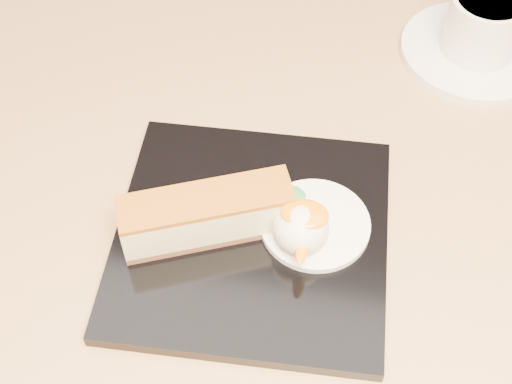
% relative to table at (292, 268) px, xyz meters
% --- Properties ---
extents(table, '(0.80, 0.80, 0.72)m').
position_rel_table_xyz_m(table, '(0.00, 0.00, 0.00)').
color(table, black).
rests_on(table, ground).
extents(dessert_plate, '(0.23, 0.23, 0.01)m').
position_rel_table_xyz_m(dessert_plate, '(-0.03, -0.07, 0.16)').
color(dessert_plate, black).
rests_on(dessert_plate, table).
extents(cheesecake, '(0.14, 0.09, 0.04)m').
position_rel_table_xyz_m(cheesecake, '(-0.06, -0.08, 0.19)').
color(cheesecake, brown).
rests_on(cheesecake, dessert_plate).
extents(cream_smear, '(0.09, 0.09, 0.01)m').
position_rel_table_xyz_m(cream_smear, '(0.02, -0.06, 0.17)').
color(cream_smear, white).
rests_on(cream_smear, dessert_plate).
extents(ice_cream_scoop, '(0.04, 0.04, 0.04)m').
position_rel_table_xyz_m(ice_cream_scoop, '(0.01, -0.08, 0.19)').
color(ice_cream_scoop, white).
rests_on(ice_cream_scoop, cream_smear).
extents(mango_sauce, '(0.04, 0.03, 0.01)m').
position_rel_table_xyz_m(mango_sauce, '(0.01, -0.08, 0.21)').
color(mango_sauce, orange).
rests_on(mango_sauce, ice_cream_scoop).
extents(mint_sprig, '(0.04, 0.03, 0.00)m').
position_rel_table_xyz_m(mint_sprig, '(-0.01, -0.03, 0.17)').
color(mint_sprig, '#2C883C').
rests_on(mint_sprig, cream_smear).
extents(saucer, '(0.15, 0.15, 0.01)m').
position_rel_table_xyz_m(saucer, '(0.15, 0.19, 0.16)').
color(saucer, white).
rests_on(saucer, table).
extents(coffee_cup, '(0.10, 0.07, 0.06)m').
position_rel_table_xyz_m(coffee_cup, '(0.15, 0.19, 0.20)').
color(coffee_cup, white).
rests_on(coffee_cup, saucer).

